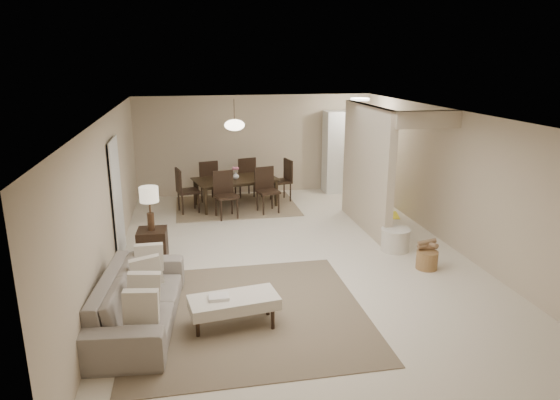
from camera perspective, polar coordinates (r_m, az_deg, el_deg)
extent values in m
plane|color=beige|center=(8.90, 1.34, -6.38)|extent=(9.00, 9.00, 0.00)
plane|color=white|center=(8.29, 1.46, 9.84)|extent=(9.00, 9.00, 0.00)
plane|color=#C5B395|center=(12.85, -2.86, 6.34)|extent=(6.00, 0.00, 6.00)
plane|color=#C5B395|center=(8.42, -18.98, 0.41)|extent=(0.00, 9.00, 9.00)
plane|color=#C5B395|center=(9.59, 19.22, 2.20)|extent=(0.00, 9.00, 9.00)
cube|color=#C5B395|center=(10.18, 9.86, 3.61)|extent=(0.15, 2.50, 2.50)
cube|color=black|center=(9.05, -18.17, 0.01)|extent=(0.04, 0.90, 2.04)
cube|color=white|center=(13.08, 7.66, 5.49)|extent=(1.20, 0.55, 2.10)
cylinder|color=white|center=(12.00, 9.13, 11.31)|extent=(0.44, 0.44, 0.05)
cube|color=brown|center=(7.03, -3.82, -12.72)|extent=(3.20, 3.20, 0.01)
imported|color=gray|center=(6.88, -15.80, -10.84)|extent=(2.45, 1.16, 0.69)
cube|color=beige|center=(6.60, -5.30, -11.58)|extent=(1.20, 0.68, 0.15)
cylinder|color=black|center=(6.51, -9.38, -14.20)|extent=(0.05, 0.05, 0.26)
cylinder|color=black|center=(6.58, -0.84, -13.60)|extent=(0.05, 0.05, 0.26)
cylinder|color=black|center=(6.84, -9.48, -12.62)|extent=(0.05, 0.05, 0.26)
cylinder|color=black|center=(6.91, -1.40, -12.08)|extent=(0.05, 0.05, 0.26)
cube|color=black|center=(8.93, -14.35, -4.95)|extent=(0.51, 0.51, 0.54)
cylinder|color=#49311F|center=(8.80, -14.54, -2.39)|extent=(0.12, 0.12, 0.30)
cylinder|color=#49311F|center=(8.72, -14.66, -0.64)|extent=(0.03, 0.03, 0.26)
cylinder|color=#F2E3C0|center=(8.66, -14.76, 0.63)|extent=(0.32, 0.32, 0.26)
cylinder|color=beige|center=(9.31, 13.04, -4.45)|extent=(0.52, 0.52, 0.41)
cylinder|color=brown|center=(8.68, 16.43, -6.59)|extent=(0.46, 0.46, 0.30)
cube|color=brown|center=(11.86, -4.99, -0.68)|extent=(2.80, 2.10, 0.01)
imported|color=black|center=(11.77, -5.03, 0.84)|extent=(2.09, 1.46, 0.67)
imported|color=white|center=(11.67, -5.08, 2.81)|extent=(0.19, 0.19, 0.16)
cube|color=yellow|center=(11.36, 11.04, -1.66)|extent=(1.05, 0.79, 0.01)
cylinder|color=#49311F|center=(11.43, -5.26, 10.17)|extent=(0.02, 0.02, 0.50)
ellipsoid|color=#FFEAC6|center=(11.47, -5.22, 8.53)|extent=(0.46, 0.46, 0.25)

